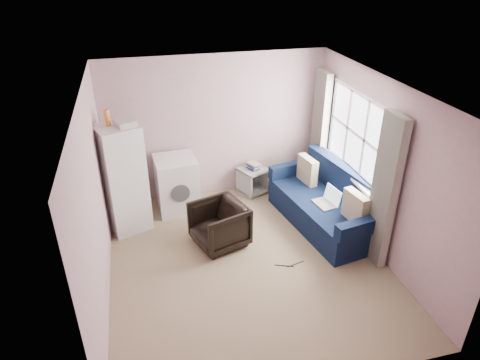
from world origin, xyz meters
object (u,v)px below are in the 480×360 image
object	(u,v)px
fridge	(123,178)
side_table	(253,179)
washing_machine	(177,183)
sofa	(328,205)
armchair	(219,223)

from	to	relation	value
fridge	side_table	size ratio (longest dim) A/B	3.26
fridge	washing_machine	bearing A→B (deg)	2.21
fridge	side_table	world-z (taller)	fridge
side_table	sofa	xyz separation A→B (m)	(0.90, -1.25, 0.06)
armchair	washing_machine	bearing A→B (deg)	-175.41
fridge	washing_machine	distance (m)	0.98
side_table	washing_machine	bearing A→B (deg)	-171.24
washing_machine	sofa	bearing A→B (deg)	-28.23
washing_machine	side_table	bearing A→B (deg)	5.01
armchair	side_table	xyz separation A→B (m)	(0.90, 1.38, -0.09)
washing_machine	sofa	size ratio (longest dim) A/B	0.42
washing_machine	side_table	xyz separation A→B (m)	(1.39, 0.21, -0.21)
armchair	fridge	size ratio (longest dim) A/B	0.38
washing_machine	sofa	world-z (taller)	washing_machine
fridge	washing_machine	size ratio (longest dim) A/B	2.09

